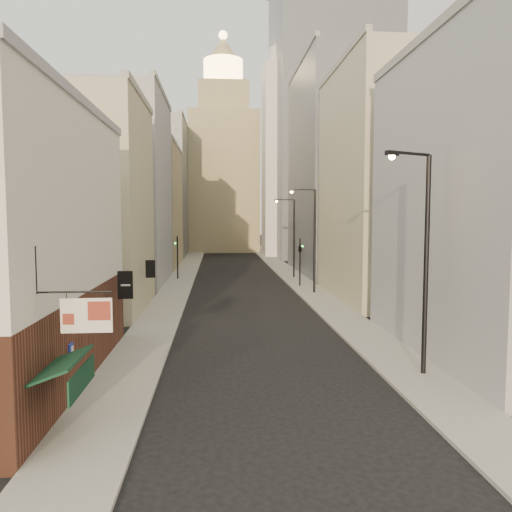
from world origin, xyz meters
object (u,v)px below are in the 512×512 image
at_px(streetlamp_mid, 312,234).
at_px(clock_tower, 224,166).
at_px(traffic_light_left, 177,249).
at_px(streetlamp_near, 422,251).
at_px(traffic_light_right, 300,250).
at_px(streetlamp_far, 292,233).
at_px(white_tower, 285,153).

bearing_deg(streetlamp_mid, clock_tower, 103.47).
bearing_deg(clock_tower, traffic_light_left, -97.01).
height_order(streetlamp_near, traffic_light_right, streetlamp_near).
distance_m(streetlamp_mid, traffic_light_left, 17.47).
bearing_deg(streetlamp_mid, traffic_light_left, 146.26).
height_order(streetlamp_far, traffic_light_left, streetlamp_far).
xyz_separation_m(traffic_light_left, traffic_light_right, (12.91, -6.66, 0.28)).
bearing_deg(streetlamp_far, streetlamp_near, -83.44).
height_order(white_tower, streetlamp_far, white_tower).
relative_size(streetlamp_mid, traffic_light_left, 1.95).
relative_size(clock_tower, streetlamp_mid, 4.60).
bearing_deg(streetlamp_near, streetlamp_far, 65.83).
height_order(traffic_light_left, traffic_light_right, same).
bearing_deg(clock_tower, streetlamp_near, -84.73).
relative_size(white_tower, traffic_light_left, 8.30).
xyz_separation_m(streetlamp_mid, traffic_light_right, (-0.36, 4.52, -1.73)).
bearing_deg(streetlamp_near, traffic_light_right, 66.51).
bearing_deg(clock_tower, streetlamp_mid, -82.91).
relative_size(white_tower, streetlamp_far, 4.50).
xyz_separation_m(clock_tower, streetlamp_mid, (7.36, -59.22, -12.06)).
bearing_deg(white_tower, streetlamp_near, -92.73).
bearing_deg(white_tower, clock_tower, 128.16).
bearing_deg(streetlamp_near, clock_tower, 70.40).
bearing_deg(streetlamp_far, traffic_light_right, -86.12).
height_order(white_tower, streetlamp_mid, white_tower).
xyz_separation_m(clock_tower, white_tower, (11.00, -14.00, 0.97)).
distance_m(streetlamp_near, traffic_light_right, 28.79).
bearing_deg(streetlamp_near, white_tower, 62.40).
bearing_deg(traffic_light_right, streetlamp_mid, 108.78).
bearing_deg(traffic_light_right, streetlamp_near, 105.63).
distance_m(clock_tower, traffic_light_right, 56.84).
bearing_deg(white_tower, streetlamp_far, -96.39).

